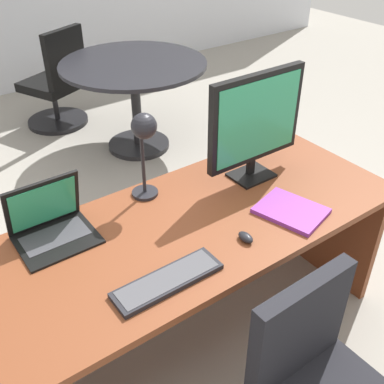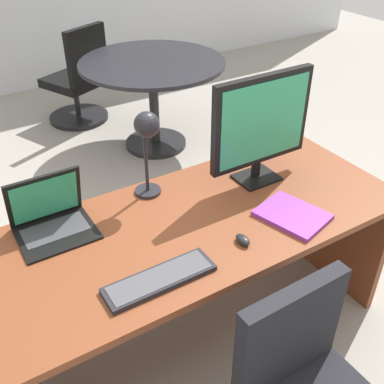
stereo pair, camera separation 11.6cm
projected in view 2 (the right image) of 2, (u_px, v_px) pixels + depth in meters
name	position (u px, v px, depth m)	size (l,w,h in m)	color
ground	(89.00, 195.00, 3.44)	(12.00, 12.00, 0.00)	gray
desk	(190.00, 251.00, 2.13)	(1.84, 0.78, 0.75)	brown
monitor	(261.00, 123.00, 2.07)	(0.52, 0.16, 0.52)	black
laptop	(50.00, 213.00, 1.89)	(0.30, 0.26, 0.24)	black
keyboard	(160.00, 279.00, 1.66)	(0.42, 0.12, 0.02)	black
mouse	(243.00, 240.00, 1.83)	(0.04, 0.08, 0.03)	black
desk_lamp	(147.00, 136.00, 1.96)	(0.12, 0.15, 0.41)	black
book	(292.00, 215.00, 1.98)	(0.29, 0.33, 0.02)	purple
meeting_table	(153.00, 83.00, 3.77)	(1.17, 1.17, 0.75)	black
meeting_chair_near	(79.00, 85.00, 4.30)	(0.61, 0.62, 0.91)	black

